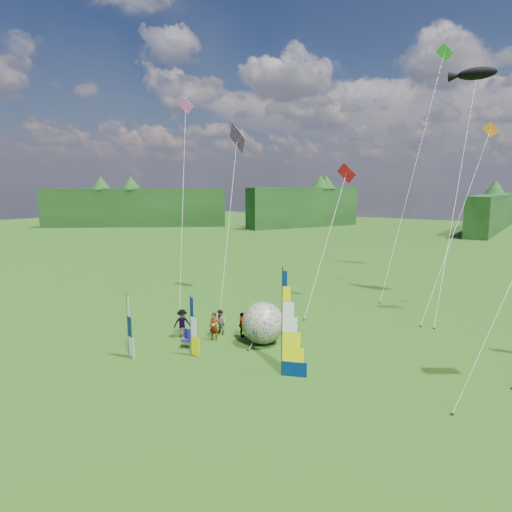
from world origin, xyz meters
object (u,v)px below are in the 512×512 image
Objects in this scene: side_banner_far at (128,326)px; camp_chair at (187,339)px; spectator_b at (220,322)px; spectator_a at (214,327)px; spectator_c at (182,323)px; side_banner_left at (191,326)px; bol_inflatable at (263,323)px; feather_banner_main at (282,324)px; kite_whale at (459,176)px; spectator_d at (242,325)px.

camp_chair is at bearing 75.13° from side_banner_far.
camp_chair is at bearing -81.75° from spectator_b.
spectator_a is 2.06m from spectator_c.
spectator_c is (-1.63, -1.66, 0.08)m from spectator_b.
spectator_c reaches higher than spectator_a.
side_banner_left is at bearing -66.47° from spectator_b.
side_banner_far is 7.55m from bol_inflatable.
camp_chair is (-6.45, 0.30, -2.08)m from feather_banner_main.
spectator_a reaches higher than spectator_b.
kite_whale is (12.41, 20.05, 8.15)m from side_banner_far.
feather_banner_main reaches higher than side_banner_far.
side_banner_left is (-5.54, -0.36, -0.98)m from feather_banner_main.
spectator_d is 1.48× the size of camp_chair.
spectator_d is (3.30, 5.92, -0.91)m from side_banner_far.
spectator_b is at bearing 69.89° from camp_chair.
spectator_c reaches higher than spectator_b.
camp_chair is at bearing -120.66° from spectator_a.
side_banner_far is (-2.72, -2.00, 0.06)m from side_banner_left.
kite_whale reaches higher than spectator_c.
spectator_a is 0.97× the size of spectator_c.
kite_whale reaches higher than side_banner_left.
side_banner_left is 0.97× the size of side_banner_far.
kite_whale is at bearing 41.05° from spectator_a.
bol_inflatable is at bearing 67.74° from side_banner_far.
camp_chair is at bearing 156.20° from feather_banner_main.
feather_banner_main is 8.24m from spectator_c.
kite_whale is at bearing -0.24° from spectator_c.
side_banner_far is 3.26× the size of camp_chair.
side_banner_far is 1.36× the size of bol_inflatable.
side_banner_far is at bearing -119.51° from kite_whale.
feather_banner_main reaches higher than spectator_b.
spectator_c is at bearing 148.19° from feather_banner_main.
bol_inflatable is 1.48× the size of spectator_a.
spectator_a is 0.08× the size of kite_whale.
spectator_c is 1.14× the size of spectator_d.
side_banner_far is 0.17× the size of kite_whale.
side_banner_far is 2.00× the size of spectator_a.
bol_inflatable reaches higher than spectator_d.
bol_inflatable is (5.00, 5.64, -0.44)m from side_banner_far.
side_banner_left reaches higher than spectator_d.
bol_inflatable is 1.62× the size of spectator_d.
side_banner_far is at bearing -98.16° from spectator_b.
spectator_a is 1.10× the size of spectator_d.
spectator_a is (-5.96, 2.15, -1.76)m from feather_banner_main.
feather_banner_main reaches higher than side_banner_left.
kite_whale is at bearing 65.71° from spectator_b.
spectator_b is (-0.33, 1.01, -0.05)m from spectator_a.
camp_chair is (-0.16, -2.86, -0.27)m from spectator_b.
spectator_d is 0.08× the size of kite_whale.
kite_whale is (4.16, 17.69, 7.23)m from feather_banner_main.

